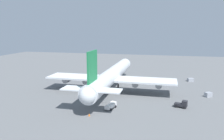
% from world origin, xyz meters
% --- Properties ---
extents(ground_plane, '(272.93, 272.93, 0.00)m').
position_xyz_m(ground_plane, '(0.00, 0.00, 0.00)').
color(ground_plane, slate).
extents(cargo_airplane, '(68.23, 54.33, 19.69)m').
position_xyz_m(cargo_airplane, '(-0.35, 0.00, 6.57)').
color(cargo_airplane, silver).
rests_on(cargo_airplane, ground_plane).
extents(fuel_truck, '(3.18, 4.50, 2.55)m').
position_xyz_m(fuel_truck, '(-16.21, -28.35, 1.20)').
color(fuel_truck, '#232328').
rests_on(fuel_truck, ground_plane).
extents(maintenance_van, '(5.51, 3.31, 1.92)m').
position_xyz_m(maintenance_van, '(-22.69, -5.15, 1.00)').
color(maintenance_van, white).
rests_on(maintenance_van, ground_plane).
extents(cargo_container_fore, '(2.97, 3.20, 1.82)m').
position_xyz_m(cargo_container_fore, '(-0.97, -39.22, 0.91)').
color(cargo_container_fore, '#999EA8').
rests_on(cargo_container_fore, ground_plane).
extents(cargo_container_aft, '(3.00, 3.37, 1.62)m').
position_xyz_m(cargo_container_aft, '(25.03, -35.02, 0.81)').
color(cargo_container_aft, '#999EA8').
rests_on(cargo_container_aft, ground_plane).
extents(safety_cone_nose, '(0.47, 0.47, 0.67)m').
position_xyz_m(safety_cone_nose, '(30.70, 1.85, 0.34)').
color(safety_cone_nose, orange).
rests_on(safety_cone_nose, ground_plane).
extents(safety_cone_tail, '(0.59, 0.59, 0.84)m').
position_xyz_m(safety_cone_tail, '(-30.70, -0.22, 0.42)').
color(safety_cone_tail, orange).
rests_on(safety_cone_tail, ground_plane).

